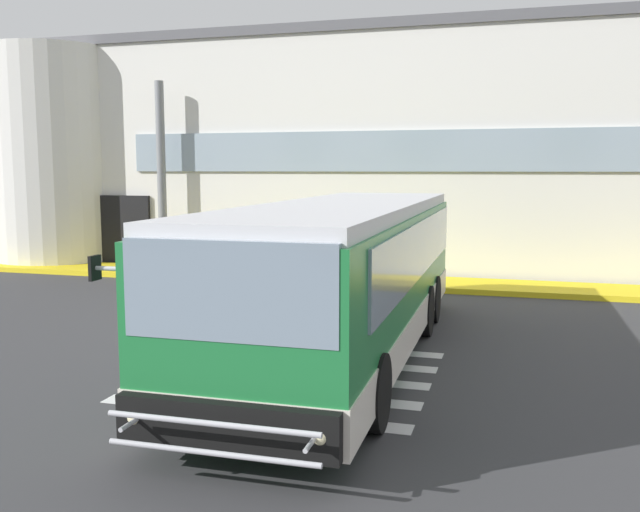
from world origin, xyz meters
The scene contains 8 objects.
ground_plane centered at (0.00, 0.00, -0.01)m, with size 80.00×90.00×0.02m, color #353538.
bay_paint_stripes centered at (2.00, -4.20, 0.00)m, with size 4.40×3.96×0.01m.
terminal_building centered at (-0.69, 11.62, 3.81)m, with size 23.21×13.80×7.63m.
boarding_curb centered at (0.00, 4.80, 0.07)m, with size 25.41×2.00×0.15m, color yellow.
entry_support_column centered at (-5.52, 5.40, 3.08)m, with size 0.28×0.28×5.86m, color slate.
bus_main_foreground centered at (2.52, -2.90, 1.33)m, with size 3.03×10.71×2.70m.
passenger_near_column centered at (-4.71, 4.74, 1.11)m, with size 0.54×0.48×1.68m.
passenger_by_doorway centered at (-3.93, 4.74, 1.08)m, with size 0.59×0.24×1.68m.
Camera 1 is at (5.36, -14.32, 3.27)m, focal length 38.64 mm.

